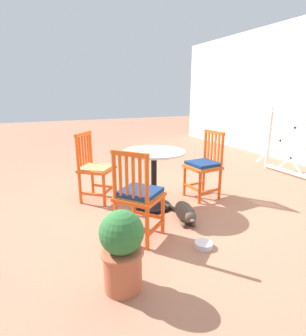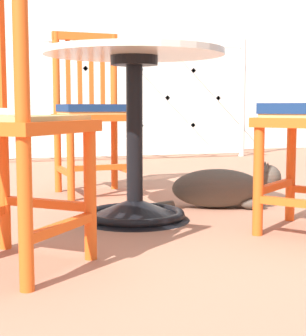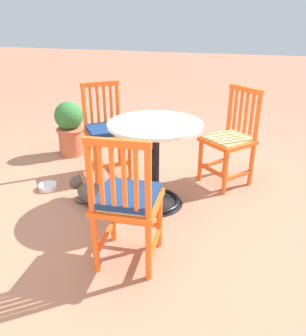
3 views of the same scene
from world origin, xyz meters
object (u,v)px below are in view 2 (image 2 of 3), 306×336
object	(u,v)px
cafe_table	(135,155)
tabby_cat	(225,188)
orange_chair_near_fence	(93,115)
orange_chair_tucked_in	(5,126)

from	to	relation	value
cafe_table	tabby_cat	size ratio (longest dim) A/B	1.02
orange_chair_near_fence	tabby_cat	bearing A→B (deg)	-48.53
orange_chair_tucked_in	cafe_table	bearing A→B (deg)	47.49
orange_chair_tucked_in	tabby_cat	size ratio (longest dim) A/B	1.22
orange_chair_near_fence	tabby_cat	distance (m)	0.88
cafe_table	orange_chair_near_fence	size ratio (longest dim) A/B	0.83
tabby_cat	cafe_table	bearing A→B (deg)	-162.09
orange_chair_tucked_in	tabby_cat	xyz separation A→B (m)	(1.05, 0.76, -0.34)
cafe_table	tabby_cat	bearing A→B (deg)	17.91
orange_chair_near_fence	cafe_table	bearing A→B (deg)	-87.01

